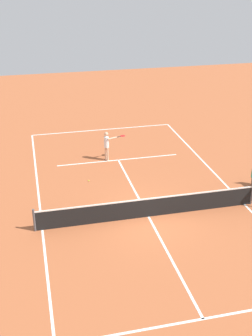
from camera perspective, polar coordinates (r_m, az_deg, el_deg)
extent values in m
plane|color=#AD5933|center=(19.92, 2.98, -6.40)|extent=(60.00, 60.00, 0.00)
cube|color=white|center=(30.30, -3.17, 5.06)|extent=(9.59, 0.10, 0.01)
cube|color=white|center=(21.60, 15.34, -4.65)|extent=(0.10, 23.56, 0.01)
cube|color=white|center=(19.32, -10.96, -8.00)|extent=(0.10, 23.56, 0.01)
cube|color=white|center=(25.48, -1.02, 1.06)|extent=(7.19, 0.10, 0.01)
cube|color=white|center=(15.11, 10.13, -18.97)|extent=(7.19, 0.10, 0.01)
cube|color=white|center=(19.92, 2.98, -6.40)|extent=(0.10, 12.96, 0.01)
cylinder|color=#4C4C51|center=(21.49, 16.20, -3.31)|extent=(0.10, 0.10, 1.07)
cylinder|color=#4C4C51|center=(19.03, -12.00, -6.75)|extent=(0.10, 0.10, 1.07)
cube|color=black|center=(19.69, 3.01, -5.28)|extent=(10.19, 0.03, 0.91)
cube|color=white|center=(19.45, 3.04, -4.07)|extent=(10.19, 0.04, 0.06)
cylinder|color=#D8A884|center=(25.42, -2.67, 1.97)|extent=(0.12, 0.12, 0.82)
cylinder|color=#D8A884|center=(25.26, -2.45, 1.82)|extent=(0.12, 0.12, 0.82)
cylinder|color=white|center=(25.06, -2.59, 3.42)|extent=(0.28, 0.28, 0.64)
sphere|color=#D8A884|center=(24.88, -2.61, 4.50)|extent=(0.23, 0.23, 0.23)
cylinder|color=#D8A884|center=(25.20, -2.80, 3.63)|extent=(0.09, 0.09, 0.57)
cylinder|color=#D8A884|center=(24.95, -1.82, 3.94)|extent=(0.57, 0.27, 0.09)
cylinder|color=black|center=(25.15, -1.01, 4.13)|extent=(0.26, 0.12, 0.04)
ellipsoid|color=red|center=(25.29, -0.44, 4.25)|extent=(0.39, 0.37, 0.04)
sphere|color=#CCE033|center=(23.07, -4.94, -1.67)|extent=(0.07, 0.07, 0.07)
cylinder|color=#262626|center=(23.39, 16.20, -1.74)|extent=(0.04, 0.04, 0.45)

